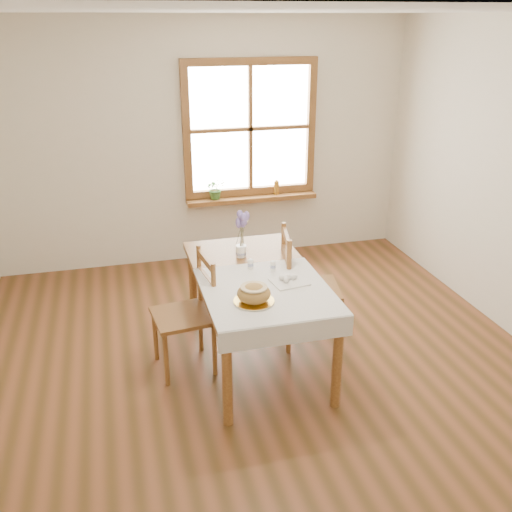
{
  "coord_description": "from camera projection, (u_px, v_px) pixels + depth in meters",
  "views": [
    {
      "loc": [
        -1.0,
        -3.53,
        2.58
      ],
      "look_at": [
        0.0,
        0.3,
        0.9
      ],
      "focal_mm": 40.0,
      "sensor_mm": 36.0,
      "label": 1
    }
  ],
  "objects": [
    {
      "name": "ground",
      "position": [
        266.0,
        378.0,
        4.39
      ],
      "size": [
        5.0,
        5.0,
        0.0
      ],
      "primitive_type": "plane",
      "color": "brown",
      "rests_on": "ground"
    },
    {
      "name": "potted_plant",
      "position": [
        216.0,
        191.0,
        6.23
      ],
      "size": [
        0.25,
        0.26,
        0.18
      ],
      "primitive_type": "imported",
      "rotation": [
        0.0,
        0.0,
        0.17
      ],
      "color": "#3B6E2C",
      "rests_on": "window_sill"
    },
    {
      "name": "eggs",
      "position": [
        289.0,
        279.0,
        4.19
      ],
      "size": [
        0.22,
        0.2,
        0.04
      ],
      "primitive_type": null,
      "rotation": [
        0.0,
        0.0,
        0.15
      ],
      "color": "silver",
      "rests_on": "egg_napkin"
    },
    {
      "name": "lavender_bouquet",
      "position": [
        241.0,
        230.0,
        4.57
      ],
      "size": [
        0.15,
        0.15,
        0.29
      ],
      "primitive_type": null,
      "color": "#6C589D",
      "rests_on": "flower_vase"
    },
    {
      "name": "pepper_shaker",
      "position": [
        273.0,
        265.0,
        4.39
      ],
      "size": [
        0.05,
        0.05,
        0.08
      ],
      "primitive_type": "cylinder",
      "rotation": [
        0.0,
        0.0,
        -0.25
      ],
      "color": "white",
      "rests_on": "table_linen"
    },
    {
      "name": "room_walls",
      "position": [
        268.0,
        160.0,
        3.72
      ],
      "size": [
        4.6,
        5.1,
        2.65
      ],
      "color": "silver",
      "rests_on": "ground"
    },
    {
      "name": "table_linen",
      "position": [
        267.0,
        291.0,
        4.09
      ],
      "size": [
        0.91,
        0.99,
        0.01
      ],
      "primitive_type": "cube",
      "color": "white",
      "rests_on": "dining_table"
    },
    {
      "name": "egg_napkin",
      "position": [
        289.0,
        282.0,
        4.2
      ],
      "size": [
        0.28,
        0.25,
        0.01
      ],
      "primitive_type": "cube",
      "rotation": [
        0.0,
        0.0,
        0.15
      ],
      "color": "white",
      "rests_on": "table_linen"
    },
    {
      "name": "dining_table",
      "position": [
        256.0,
        284.0,
        4.4
      ],
      "size": [
        0.9,
        1.6,
        0.75
      ],
      "color": "olive",
      "rests_on": "ground"
    },
    {
      "name": "bread_plate",
      "position": [
        254.0,
        301.0,
        3.91
      ],
      "size": [
        0.32,
        0.32,
        0.01
      ],
      "primitive_type": "cylinder",
      "rotation": [
        0.0,
        0.0,
        0.21
      ],
      "color": "white",
      "rests_on": "table_linen"
    },
    {
      "name": "salt_shaker",
      "position": [
        251.0,
        264.0,
        4.41
      ],
      "size": [
        0.05,
        0.05,
        0.08
      ],
      "primitive_type": "cylinder",
      "rotation": [
        0.0,
        0.0,
        0.2
      ],
      "color": "white",
      "rests_on": "table_linen"
    },
    {
      "name": "window_sill",
      "position": [
        252.0,
        198.0,
        6.37
      ],
      "size": [
        1.46,
        0.2,
        0.05
      ],
      "color": "olive",
      "rests_on": "ground"
    },
    {
      "name": "bread_loaf",
      "position": [
        254.0,
        292.0,
        3.88
      ],
      "size": [
        0.23,
        0.23,
        0.13
      ],
      "primitive_type": "ellipsoid",
      "color": "#A87E3B",
      "rests_on": "bread_plate"
    },
    {
      "name": "amber_bottle",
      "position": [
        276.0,
        187.0,
        6.4
      ],
      "size": [
        0.07,
        0.07,
        0.17
      ],
      "primitive_type": "cylinder",
      "rotation": [
        0.0,
        0.0,
        0.31
      ],
      "color": "#A36C1E",
      "rests_on": "window_sill"
    },
    {
      "name": "chair_right",
      "position": [
        311.0,
        287.0,
        4.73
      ],
      "size": [
        0.57,
        0.55,
        1.0
      ],
      "primitive_type": null,
      "rotation": [
        0.0,
        0.0,
        1.38
      ],
      "color": "olive",
      "rests_on": "ground"
    },
    {
      "name": "flower_vase",
      "position": [
        241.0,
        252.0,
        4.64
      ],
      "size": [
        0.11,
        0.11,
        0.1
      ],
      "primitive_type": "cylinder",
      "rotation": [
        0.0,
        0.0,
        -0.31
      ],
      "color": "white",
      "rests_on": "dining_table"
    },
    {
      "name": "chair_left",
      "position": [
        183.0,
        314.0,
        4.35
      ],
      "size": [
        0.51,
        0.49,
        0.94
      ],
      "primitive_type": null,
      "rotation": [
        0.0,
        0.0,
        -1.45
      ],
      "color": "olive",
      "rests_on": "ground"
    },
    {
      "name": "window",
      "position": [
        250.0,
        129.0,
        6.14
      ],
      "size": [
        1.46,
        0.08,
        1.46
      ],
      "color": "olive",
      "rests_on": "ground"
    }
  ]
}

